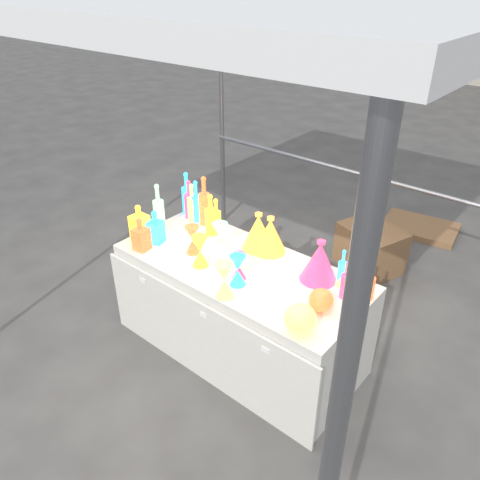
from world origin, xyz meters
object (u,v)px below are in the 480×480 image
Objects in this scene: display_table at (239,308)px; lampshade_0 at (258,231)px; decanter_0 at (139,222)px; hourglass_0 at (193,240)px; bottle_0 at (211,214)px; cardboard_box_closed at (370,248)px.

display_table is 0.59m from lampshade_0.
decanter_0 reaches higher than hourglass_0.
display_table is 0.61m from hourglass_0.
bottle_0 is at bearing 155.41° from display_table.
decanter_0 is at bearing -165.95° from hourglass_0.
cardboard_box_closed is at bearing 60.47° from decanter_0.
cardboard_box_closed is 2.71× the size of hourglass_0.
hourglass_0 is (-0.37, -0.08, 0.48)m from display_table.
cardboard_box_closed is 1.77m from bottle_0.
decanter_0 is (-0.81, -0.19, 0.52)m from display_table.
hourglass_0 is at bearing -167.67° from display_table.
decanter_0 is 1.33× the size of hourglass_0.
bottle_0 is 0.41m from lampshade_0.
decanter_0 is at bearing -138.08° from lampshade_0.
bottle_0 is at bearing 107.58° from hourglass_0.
display_table is at bearing 13.02° from decanter_0.
decanter_0 reaches higher than display_table.
bottle_0 is at bearing -96.48° from cardboard_box_closed.
hourglass_0 reaches higher than display_table.
decanter_0 reaches higher than cardboard_box_closed.
bottle_0 reaches higher than display_table.
display_table is 6.51× the size of lampshade_0.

